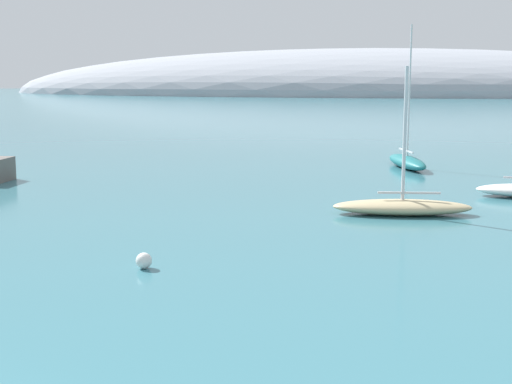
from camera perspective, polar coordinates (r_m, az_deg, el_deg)
The scene contains 4 objects.
distant_ridge at distance 251.40m, azimuth 8.43°, elevation 7.79°, with size 254.29×89.16×30.99m, color #999EA8.
sailboat_teal_outer_mooring at distance 53.79m, azimuth 12.01°, elevation 2.46°, with size 3.63×7.27×10.40m.
sailboat_sand_end_of_line at distance 35.96m, azimuth 11.65°, elevation -1.09°, with size 7.08×3.02×7.27m.
mooring_buoy_white at distance 25.87m, azimuth -8.97°, elevation -5.46°, with size 0.58×0.58×0.58m, color silver.
Camera 1 is at (9.74, -10.62, 6.91)m, focal length 49.91 mm.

